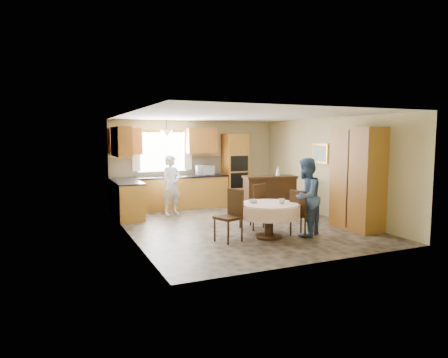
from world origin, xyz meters
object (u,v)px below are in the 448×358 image
(oven_tower, at_px, (235,169))
(person_dining, at_px, (306,197))
(sideboard, at_px, (269,197))
(dining_table, at_px, (269,211))
(person_sink, at_px, (172,185))
(cupboard, at_px, (358,179))
(chair_back, at_px, (255,204))
(chair_right, at_px, (301,211))
(chair_left, at_px, (231,213))

(oven_tower, height_order, person_dining, oven_tower)
(sideboard, bearing_deg, oven_tower, 102.57)
(oven_tower, bearing_deg, dining_table, -105.67)
(person_sink, relative_size, person_dining, 0.97)
(cupboard, xyz_separation_m, person_dining, (-1.42, -0.08, -0.31))
(sideboard, height_order, chair_back, chair_back)
(cupboard, bearing_deg, dining_table, 177.85)
(person_sink, bearing_deg, person_dining, -79.67)
(sideboard, height_order, dining_table, sideboard)
(person_sink, bearing_deg, dining_table, -89.80)
(person_dining, bearing_deg, chair_right, -30.87)
(oven_tower, height_order, chair_back, oven_tower)
(cupboard, bearing_deg, sideboard, 114.76)
(person_dining, bearing_deg, dining_table, -45.60)
(chair_right, bearing_deg, person_sink, 8.24)
(dining_table, bearing_deg, person_sink, 109.37)
(chair_right, height_order, person_dining, person_dining)
(person_sink, bearing_deg, chair_back, -81.65)
(chair_left, distance_m, person_sink, 3.06)
(sideboard, relative_size, cupboard, 0.60)
(oven_tower, distance_m, sideboard, 2.00)
(dining_table, bearing_deg, person_dining, -11.85)
(chair_left, xyz_separation_m, person_sink, (-0.31, 3.04, 0.22))
(chair_left, relative_size, person_dining, 0.63)
(sideboard, xyz_separation_m, chair_left, (-1.99, -1.95, 0.07))
(cupboard, height_order, person_sink, cupboard)
(sideboard, bearing_deg, chair_back, -121.44)
(chair_back, distance_m, chair_right, 1.11)
(sideboard, bearing_deg, chair_right, -94.04)
(oven_tower, height_order, dining_table, oven_tower)
(dining_table, height_order, chair_left, chair_left)
(sideboard, relative_size, dining_table, 1.09)
(sideboard, xyz_separation_m, dining_table, (-1.20, -2.04, 0.06))
(dining_table, distance_m, person_sink, 3.33)
(oven_tower, xyz_separation_m, chair_right, (-0.46, -4.13, -0.53))
(dining_table, xyz_separation_m, chair_left, (-0.79, 0.09, 0.01))
(dining_table, relative_size, person_dining, 0.77)
(person_sink, bearing_deg, oven_tower, 1.36)
(oven_tower, distance_m, chair_right, 4.19)
(chair_back, xyz_separation_m, person_dining, (0.65, -0.97, 0.25))
(chair_left, bearing_deg, person_dining, 60.78)
(person_dining, bearing_deg, chair_left, -43.07)
(oven_tower, height_order, person_sink, oven_tower)
(dining_table, distance_m, chair_back, 0.81)
(chair_back, bearing_deg, cupboard, 132.95)
(chair_left, relative_size, chair_right, 1.05)
(sideboard, relative_size, chair_left, 1.34)
(dining_table, distance_m, person_dining, 0.82)
(chair_back, height_order, chair_right, chair_back)
(chair_left, distance_m, chair_right, 1.46)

